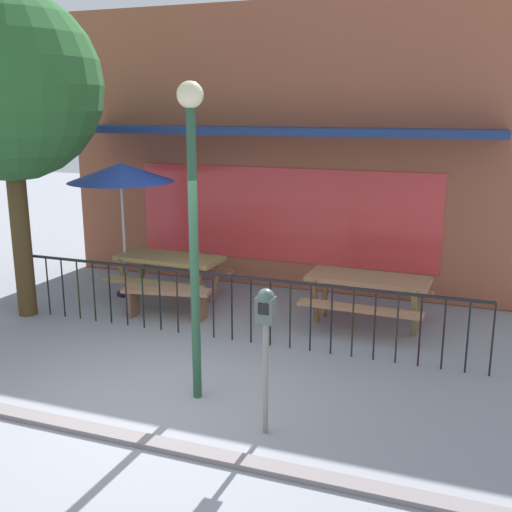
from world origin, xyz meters
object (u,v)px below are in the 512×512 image
at_px(picnic_table_right, 368,287).
at_px(street_lamp, 193,196).
at_px(street_tree, 7,87).
at_px(picnic_table_left, 170,265).
at_px(patio_bench, 166,297).
at_px(patio_umbrella, 121,173).
at_px(parking_meter_near, 266,323).

height_order(picnic_table_right, street_lamp, street_lamp).
height_order(picnic_table_right, street_tree, street_tree).
height_order(picnic_table_left, patio_bench, picnic_table_left).
xyz_separation_m(patio_umbrella, parking_meter_near, (3.87, -3.58, -0.96)).
distance_m(picnic_table_right, street_tree, 6.13).
xyz_separation_m(picnic_table_right, patio_umbrella, (-4.27, 0.07, 1.54)).
distance_m(parking_meter_near, street_lamp, 1.59).
relative_size(patio_umbrella, patio_bench, 1.62).
bearing_deg(street_tree, picnic_table_right, 14.75).
relative_size(patio_bench, street_tree, 0.29).
bearing_deg(picnic_table_right, parking_meter_near, -96.58).
bearing_deg(street_tree, picnic_table_left, 39.21).
bearing_deg(patio_bench, patio_umbrella, 146.24).
bearing_deg(patio_bench, picnic_table_right, 14.23).
xyz_separation_m(patio_bench, street_tree, (-2.19, -0.61, 3.18)).
distance_m(patio_bench, parking_meter_near, 3.88).
bearing_deg(street_lamp, picnic_table_right, 65.09).
xyz_separation_m(picnic_table_left, parking_meter_near, (3.01, -3.60, 0.58)).
distance_m(parking_meter_near, street_tree, 5.75).
bearing_deg(parking_meter_near, patio_umbrella, 137.23).
bearing_deg(picnic_table_right, street_tree, -165.25).
xyz_separation_m(picnic_table_left, patio_bench, (0.39, -0.86, -0.26)).
relative_size(picnic_table_right, parking_meter_near, 1.20).
distance_m(patio_umbrella, street_tree, 2.21).
relative_size(picnic_table_left, patio_bench, 1.29).
xyz_separation_m(patio_umbrella, patio_bench, (1.25, -0.84, -1.80)).
bearing_deg(patio_umbrella, patio_bench, -33.76).
bearing_deg(parking_meter_near, street_tree, 156.06).
height_order(street_tree, street_lamp, street_tree).
relative_size(parking_meter_near, street_tree, 0.31).
bearing_deg(street_lamp, patio_bench, 125.58).
height_order(patio_bench, street_lamp, street_lamp).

